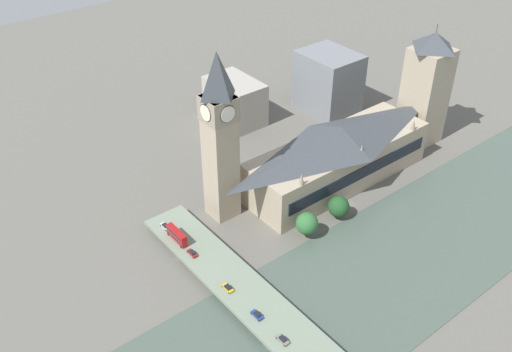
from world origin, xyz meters
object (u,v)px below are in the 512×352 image
object	(u,v)px
car_northbound_tail	(257,315)
car_southbound_mid	(165,226)
road_bridge	(284,330)
clock_tower	(220,134)
car_northbound_mid	(228,288)
double_decker_bus_lead	(177,235)
parliament_hall	(338,154)
victoria_tower	(426,89)
car_southbound_lead	(192,253)
car_northbound_lead	(283,340)

from	to	relation	value
car_northbound_tail	car_southbound_mid	size ratio (longest dim) A/B	0.97
road_bridge	car_southbound_mid	bearing A→B (deg)	3.44
clock_tower	car_northbound_tail	distance (m)	67.75
car_northbound_mid	car_northbound_tail	xyz separation A→B (m)	(-15.27, -0.36, 0.03)
double_decker_bus_lead	car_northbound_mid	xyz separation A→B (m)	(-31.63, -0.10, -1.99)
clock_tower	parliament_hall	bearing A→B (deg)	-103.14
victoria_tower	car_northbound_tail	bearing A→B (deg)	107.46
clock_tower	car_southbound_lead	xyz separation A→B (m)	(-17.01, 25.69, -32.10)
road_bridge	victoria_tower	bearing A→B (deg)	-68.55
parliament_hall	victoria_tower	bearing A→B (deg)	-89.94
double_decker_bus_lead	car_northbound_lead	size ratio (longest dim) A/B	2.38
clock_tower	car_southbound_mid	distance (m)	41.02
car_southbound_mid	clock_tower	bearing A→B (deg)	-94.18
double_decker_bus_lead	clock_tower	bearing A→B (deg)	-74.58
victoria_tower	road_bridge	distance (m)	141.02
car_northbound_tail	parliament_hall	bearing A→B (deg)	-61.70
clock_tower	victoria_tower	size ratio (longest dim) A/B	1.20
parliament_hall	car_northbound_mid	distance (m)	82.83
road_bridge	double_decker_bus_lead	distance (m)	56.14
victoria_tower	car_southbound_lead	size ratio (longest dim) A/B	12.16
double_decker_bus_lead	car_northbound_tail	bearing A→B (deg)	-179.44
victoria_tower	double_decker_bus_lead	distance (m)	135.14
double_decker_bus_lead	car_northbound_tail	xyz separation A→B (m)	(-46.90, -0.46, -1.97)
car_northbound_tail	victoria_tower	bearing A→B (deg)	-72.54
parliament_hall	car_northbound_mid	bearing A→B (deg)	108.79
road_bridge	double_decker_bus_lead	size ratio (longest dim) A/B	13.41
car_northbound_mid	car_southbound_mid	bearing A→B (deg)	-0.19
car_southbound_mid	parliament_hall	bearing A→B (deg)	-100.25
double_decker_bus_lead	victoria_tower	bearing A→B (deg)	-92.16
victoria_tower	car_northbound_lead	distance (m)	145.40
parliament_hall	clock_tower	distance (m)	58.68
road_bridge	car_northbound_lead	distance (m)	5.30
victoria_tower	double_decker_bus_lead	size ratio (longest dim) A/B	5.32
parliament_hall	car_southbound_lead	world-z (taller)	parliament_hall
clock_tower	car_northbound_tail	bearing A→B (deg)	154.87
parliament_hall	car_northbound_mid	size ratio (longest dim) A/B	18.24
car_northbound_lead	car_southbound_mid	world-z (taller)	car_southbound_mid
car_southbound_lead	car_southbound_mid	size ratio (longest dim) A/B	1.01
victoria_tower	car_northbound_lead	world-z (taller)	victoria_tower
car_northbound_lead	car_southbound_mid	xyz separation A→B (m)	(68.36, 0.24, 0.02)
road_bridge	car_northbound_mid	distance (m)	24.62
victoria_tower	car_southbound_mid	bearing A→B (deg)	83.99
double_decker_bus_lead	car_northbound_lead	world-z (taller)	double_decker_bus_lead
victoria_tower	double_decker_bus_lead	world-z (taller)	victoria_tower
car_northbound_lead	car_southbound_lead	distance (m)	49.48
victoria_tower	car_northbound_lead	size ratio (longest dim) A/B	12.68
victoria_tower	double_decker_bus_lead	xyz separation A→B (m)	(5.04, 133.52, -20.26)
road_bridge	car_northbound_lead	size ratio (longest dim) A/B	31.97
victoria_tower	car_southbound_lead	bearing A→B (deg)	92.08
clock_tower	road_bridge	size ratio (longest dim) A/B	0.47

